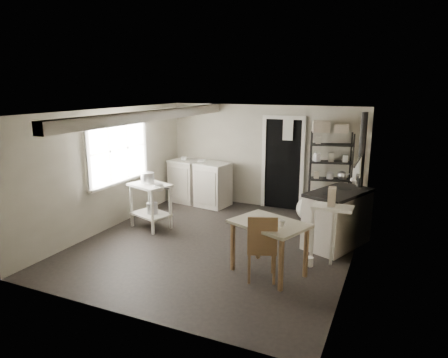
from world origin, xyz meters
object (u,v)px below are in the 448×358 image
at_px(chair, 262,247).
at_px(shelf_rack, 330,174).
at_px(stockpot, 148,180).
at_px(base_cabinets, 200,184).
at_px(prep_table, 151,208).
at_px(work_table, 269,249).
at_px(flour_sack, 305,208).
at_px(stove, 337,221).

bearing_deg(chair, shelf_rack, 62.22).
bearing_deg(stockpot, base_cabinets, 84.21).
distance_m(shelf_rack, chair, 3.21).
height_order(stockpot, shelf_rack, shelf_rack).
height_order(prep_table, base_cabinets, base_cabinets).
bearing_deg(prep_table, work_table, -19.39).
relative_size(stockpot, flour_sack, 0.63).
height_order(base_cabinets, stove, base_cabinets).
bearing_deg(flour_sack, stockpot, -148.44).
distance_m(prep_table, stockpot, 0.55).
bearing_deg(flour_sack, chair, -89.51).
bearing_deg(base_cabinets, stove, -12.63).
bearing_deg(stockpot, flour_sack, 31.56).
distance_m(stove, work_table, 1.69).
xyz_separation_m(shelf_rack, flour_sack, (-0.42, -0.28, -0.71)).
distance_m(stockpot, shelf_rack, 3.69).
bearing_deg(shelf_rack, flour_sack, -160.10).
height_order(work_table, chair, chair).
distance_m(prep_table, stove, 3.49).
xyz_separation_m(prep_table, shelf_rack, (3.05, 2.01, 0.55)).
xyz_separation_m(base_cabinets, stove, (3.34, -1.30, -0.02)).
distance_m(shelf_rack, stove, 1.58).
distance_m(stockpot, work_table, 3.01).
distance_m(stove, chair, 1.88).
bearing_deg(work_table, flour_sack, 91.47).
xyz_separation_m(stockpot, work_table, (2.78, -1.00, -0.56)).
xyz_separation_m(prep_table, work_table, (2.69, -0.95, -0.02)).
xyz_separation_m(base_cabinets, work_table, (2.60, -2.81, -0.08)).
bearing_deg(work_table, shelf_rack, 83.20).
distance_m(base_cabinets, stove, 3.58).
bearing_deg(chair, work_table, 56.60).
xyz_separation_m(work_table, flour_sack, (-0.07, 2.67, -0.14)).
bearing_deg(stove, base_cabinets, -179.25).
distance_m(work_table, flour_sack, 2.67).
bearing_deg(stove, prep_table, -148.72).
xyz_separation_m(chair, flour_sack, (-0.02, 2.86, -0.24)).
xyz_separation_m(stove, chair, (-0.79, -1.71, 0.04)).
distance_m(prep_table, shelf_rack, 3.69).
distance_m(work_table, chair, 0.23).
relative_size(prep_table, stove, 0.71).
relative_size(base_cabinets, chair, 1.54).
bearing_deg(base_cabinets, chair, -41.05).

